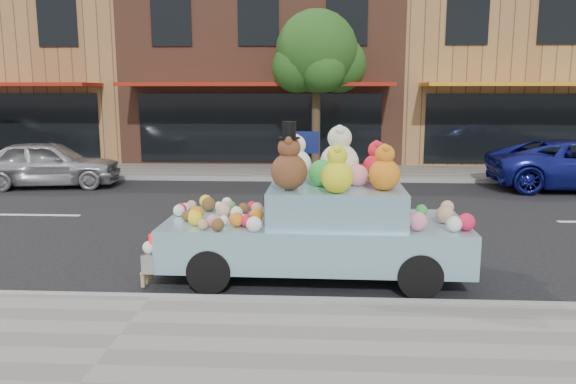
{
  "coord_description": "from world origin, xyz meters",
  "views": [
    {
      "loc": [
        2.12,
        -11.69,
        2.69
      ],
      "look_at": [
        1.67,
        -3.72,
        1.25
      ],
      "focal_mm": 35.0,
      "sensor_mm": 36.0,
      "label": 1
    }
  ],
  "objects": [
    {
      "name": "ground",
      "position": [
        0.0,
        0.0,
        0.0
      ],
      "size": [
        120.0,
        120.0,
        0.0
      ],
      "primitive_type": "plane",
      "color": "black",
      "rests_on": "ground"
    },
    {
      "name": "near_sidewalk",
      "position": [
        0.0,
        -6.5,
        0.06
      ],
      "size": [
        60.0,
        3.0,
        0.12
      ],
      "primitive_type": "cube",
      "color": "gray",
      "rests_on": "ground"
    },
    {
      "name": "far_sidewalk",
      "position": [
        0.0,
        6.5,
        0.06
      ],
      "size": [
        60.0,
        3.0,
        0.12
      ],
      "primitive_type": "cube",
      "color": "gray",
      "rests_on": "ground"
    },
    {
      "name": "near_kerb",
      "position": [
        0.0,
        -5.0,
        0.07
      ],
      "size": [
        60.0,
        0.12,
        0.13
      ],
      "primitive_type": "cube",
      "color": "gray",
      "rests_on": "ground"
    },
    {
      "name": "far_kerb",
      "position": [
        0.0,
        5.0,
        0.07
      ],
      "size": [
        60.0,
        0.12,
        0.13
      ],
      "primitive_type": "cube",
      "color": "gray",
      "rests_on": "ground"
    },
    {
      "name": "storefront_left",
      "position": [
        -10.0,
        11.97,
        3.64
      ],
      "size": [
        10.0,
        9.8,
        7.3
      ],
      "color": "#9E7142",
      "rests_on": "ground"
    },
    {
      "name": "storefront_mid",
      "position": [
        0.0,
        11.97,
        3.64
      ],
      "size": [
        10.0,
        9.8,
        7.3
      ],
      "color": "brown",
      "rests_on": "ground"
    },
    {
      "name": "storefront_right",
      "position": [
        10.0,
        11.97,
        3.64
      ],
      "size": [
        10.0,
        9.8,
        7.3
      ],
      "color": "#9E7142",
      "rests_on": "ground"
    },
    {
      "name": "street_tree",
      "position": [
        2.03,
        6.55,
        3.69
      ],
      "size": [
        3.0,
        2.7,
        5.22
      ],
      "color": "#38281C",
      "rests_on": "ground"
    },
    {
      "name": "car_silver",
      "position": [
        -5.52,
        3.62,
        0.67
      ],
      "size": [
        4.11,
        2.18,
        1.33
      ],
      "primitive_type": "imported",
      "rotation": [
        0.0,
        0.0,
        1.73
      ],
      "color": "#AFAFB4",
      "rests_on": "ground"
    },
    {
      "name": "art_car",
      "position": [
        2.1,
        -3.75,
        0.8
      ],
      "size": [
        4.5,
        1.82,
        2.28
      ],
      "rotation": [
        0.0,
        0.0,
        -0.01
      ],
      "color": "black",
      "rests_on": "ground"
    }
  ]
}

